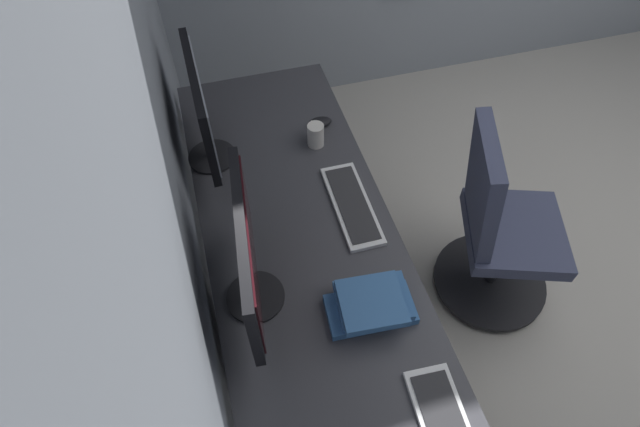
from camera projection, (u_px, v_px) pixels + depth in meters
wall_back at (147, 204)px, 1.23m from camera, size 4.41×0.10×2.60m
desk at (307, 263)px, 1.87m from camera, size 2.18×0.71×0.73m
drawer_pedestal at (312, 335)px, 2.03m from camera, size 0.40×0.51×0.69m
monitor_primary at (248, 257)px, 1.51m from camera, size 0.57×0.20×0.44m
monitor_secondary at (202, 110)px, 1.91m from camera, size 0.54×0.20×0.45m
keyboard_main at (352, 205)px, 1.95m from camera, size 0.42×0.14×0.02m
mouse_main at (320, 122)px, 2.23m from camera, size 0.06×0.10×0.03m
book_stack_near at (371, 305)px, 1.64m from camera, size 0.22×0.30×0.10m
coffee_mug at (315, 135)px, 2.13m from camera, size 0.11×0.07×0.10m
office_chair at (497, 232)px, 2.22m from camera, size 0.56×0.60×0.97m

